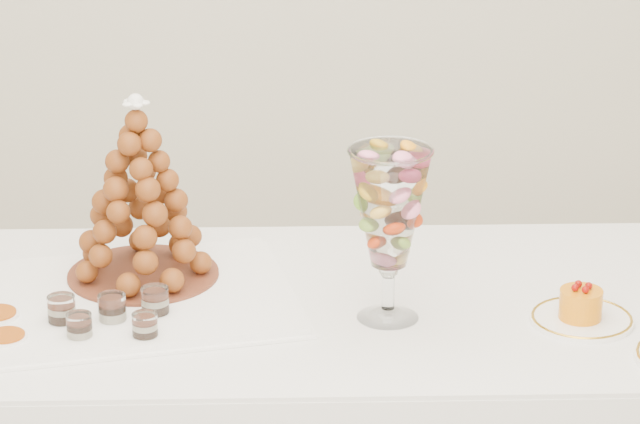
{
  "coord_description": "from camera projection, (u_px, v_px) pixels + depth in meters",
  "views": [
    {
      "loc": [
        0.06,
        -2.6,
        2.05
      ],
      "look_at": [
        0.11,
        0.22,
        0.96
      ],
      "focal_mm": 85.0,
      "sensor_mm": 36.0,
      "label": 1
    }
  ],
  "objects": [
    {
      "name": "cake_plate",
      "position": [
        582.0,
        319.0,
        2.96
      ],
      "size": [
        0.2,
        0.2,
        0.01
      ],
      "primitive_type": "cylinder",
      "color": "white",
      "rests_on": "buffet_table"
    },
    {
      "name": "verrine_d",
      "position": [
        80.0,
        330.0,
        2.85
      ],
      "size": [
        0.06,
        0.06,
        0.07
      ],
      "primitive_type": "cylinder",
      "rotation": [
        0.0,
        0.0,
        0.29
      ],
      "color": "white",
      "rests_on": "buffet_table"
    },
    {
      "name": "mousse_cake",
      "position": [
        581.0,
        304.0,
        2.94
      ],
      "size": [
        0.08,
        0.08,
        0.07
      ],
      "color": "orange",
      "rests_on": "cake_plate"
    },
    {
      "name": "lace_tray",
      "position": [
        130.0,
        299.0,
        3.03
      ],
      "size": [
        0.72,
        0.6,
        0.02
      ],
      "primitive_type": "cube",
      "rotation": [
        0.0,
        0.0,
        0.22
      ],
      "color": "white",
      "rests_on": "buffet_table"
    },
    {
      "name": "ramekin_front",
      "position": [
        6.0,
        342.0,
        2.85
      ],
      "size": [
        0.08,
        0.08,
        0.03
      ],
      "primitive_type": "cylinder",
      "color": "white",
      "rests_on": "buffet_table"
    },
    {
      "name": "croquembouche",
      "position": [
        139.0,
        190.0,
        3.05
      ],
      "size": [
        0.31,
        0.31,
        0.39
      ],
      "rotation": [
        0.0,
        0.0,
        0.21
      ],
      "color": "brown",
      "rests_on": "lace_tray"
    },
    {
      "name": "verrine_e",
      "position": [
        145.0,
        330.0,
        2.85
      ],
      "size": [
        0.05,
        0.05,
        0.07
      ],
      "primitive_type": "cylinder",
      "rotation": [
        0.0,
        0.0,
        -0.06
      ],
      "color": "white",
      "rests_on": "buffet_table"
    },
    {
      "name": "verrine_b",
      "position": [
        112.0,
        312.0,
        2.91
      ],
      "size": [
        0.07,
        0.07,
        0.07
      ],
      "primitive_type": "cylinder",
      "rotation": [
        0.0,
        0.0,
        0.32
      ],
      "color": "white",
      "rests_on": "buffet_table"
    },
    {
      "name": "macaron_vase",
      "position": [
        390.0,
        210.0,
        2.9
      ],
      "size": [
        0.16,
        0.16,
        0.35
      ],
      "color": "white",
      "rests_on": "buffet_table"
    },
    {
      "name": "verrine_c",
      "position": [
        155.0,
        305.0,
        2.94
      ],
      "size": [
        0.07,
        0.07,
        0.07
      ],
      "primitive_type": "cylinder",
      "rotation": [
        0.0,
        0.0,
        -0.27
      ],
      "color": "white",
      "rests_on": "buffet_table"
    },
    {
      "name": "verrine_a",
      "position": [
        62.0,
        314.0,
        2.91
      ],
      "size": [
        0.06,
        0.06,
        0.07
      ],
      "primitive_type": "cylinder",
      "rotation": [
        0.0,
        0.0,
        -0.19
      ],
      "color": "white",
      "rests_on": "buffet_table"
    }
  ]
}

